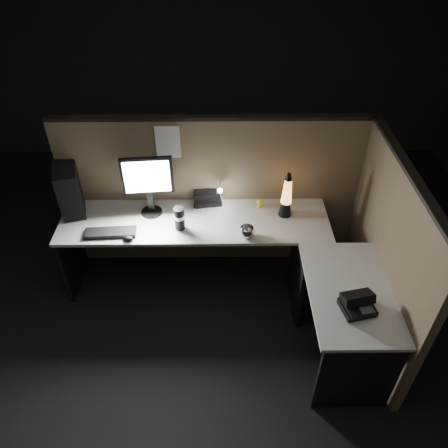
{
  "coord_description": "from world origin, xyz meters",
  "views": [
    {
      "loc": [
        0.07,
        -2.29,
        3.09
      ],
      "look_at": [
        0.1,
        0.35,
        0.89
      ],
      "focal_mm": 35.0,
      "sensor_mm": 36.0,
      "label": 1
    }
  ],
  "objects_px": {
    "keyboard": "(110,233)",
    "desk_phone": "(357,303)",
    "monitor": "(148,180)",
    "lava_lamp": "(286,198)",
    "pc_tower": "(69,188)"
  },
  "relations": [
    {
      "from": "keyboard",
      "to": "desk_phone",
      "type": "relative_size",
      "value": 1.68
    },
    {
      "from": "monitor",
      "to": "desk_phone",
      "type": "xyz_separation_m",
      "value": [
        1.52,
        -1.09,
        -0.28
      ]
    },
    {
      "from": "lava_lamp",
      "to": "desk_phone",
      "type": "height_order",
      "value": "lava_lamp"
    },
    {
      "from": "pc_tower",
      "to": "lava_lamp",
      "type": "bearing_deg",
      "value": -19.7
    },
    {
      "from": "monitor",
      "to": "desk_phone",
      "type": "height_order",
      "value": "monitor"
    },
    {
      "from": "desk_phone",
      "to": "lava_lamp",
      "type": "bearing_deg",
      "value": 97.1
    },
    {
      "from": "keyboard",
      "to": "desk_phone",
      "type": "distance_m",
      "value": 2.0
    },
    {
      "from": "lava_lamp",
      "to": "desk_phone",
      "type": "distance_m",
      "value": 1.11
    },
    {
      "from": "keyboard",
      "to": "lava_lamp",
      "type": "relative_size",
      "value": 1.0
    },
    {
      "from": "lava_lamp",
      "to": "keyboard",
      "type": "bearing_deg",
      "value": -170.68
    },
    {
      "from": "monitor",
      "to": "lava_lamp",
      "type": "bearing_deg",
      "value": -7.46
    },
    {
      "from": "pc_tower",
      "to": "monitor",
      "type": "xyz_separation_m",
      "value": [
        0.69,
        -0.06,
        0.11
      ]
    },
    {
      "from": "keyboard",
      "to": "lava_lamp",
      "type": "height_order",
      "value": "lava_lamp"
    },
    {
      "from": "monitor",
      "to": "keyboard",
      "type": "relative_size",
      "value": 1.29
    },
    {
      "from": "monitor",
      "to": "desk_phone",
      "type": "relative_size",
      "value": 2.16
    }
  ]
}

